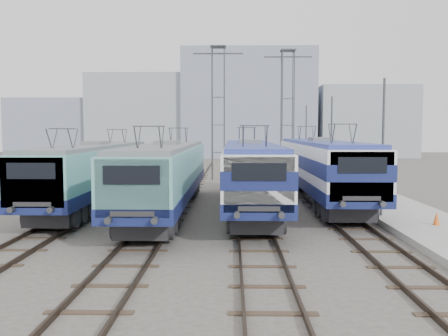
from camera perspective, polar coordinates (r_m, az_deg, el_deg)
ground at (r=21.70m, az=-2.36°, el=-7.36°), size 160.00×160.00×0.00m
platform at (r=30.85m, az=17.87°, el=-3.76°), size 4.00×70.00×0.30m
locomotive_far_left at (r=28.60m, az=-15.27°, el=-0.13°), size 2.84×17.91×3.37m
locomotive_center_left at (r=25.60m, az=-6.89°, el=-0.43°), size 2.89×18.28×3.44m
locomotive_center_right at (r=26.59m, az=3.13°, el=-0.06°), size 2.92×18.45×3.47m
locomotive_far_right at (r=29.87m, az=11.58°, el=0.45°), size 2.99×18.90×3.55m
catenary_tower_west at (r=43.28m, az=-0.70°, el=7.37°), size 4.50×1.20×12.00m
catenary_tower_east at (r=45.56m, az=7.64°, el=7.18°), size 4.50×1.20×12.00m
mast_front at (r=24.36m, az=18.55°, el=2.01°), size 0.12×0.12×7.00m
mast_mid at (r=35.98m, az=12.77°, el=2.84°), size 0.12×0.12×7.00m
mast_rear at (r=47.78m, az=9.83°, el=3.26°), size 0.12×0.12×7.00m
safety_cone at (r=23.05m, az=24.20°, el=-5.54°), size 0.30×0.30×0.59m
building_west at (r=84.63m, az=-9.48°, el=6.13°), size 18.00×12.00×14.00m
building_center at (r=83.37m, az=2.87°, el=7.58°), size 22.00×14.00×18.00m
building_east at (r=86.28m, az=16.32°, el=5.31°), size 16.00×12.00×12.00m
building_far_west at (r=88.88m, az=-19.69°, el=4.55°), size 14.00×10.00×10.00m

